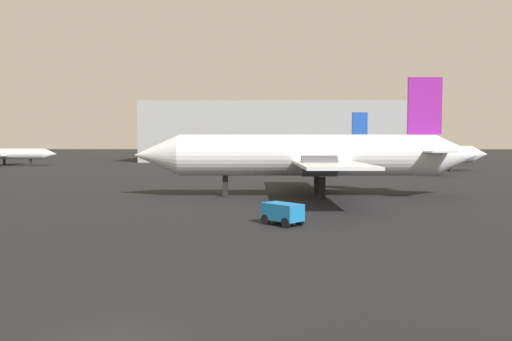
{
  "coord_description": "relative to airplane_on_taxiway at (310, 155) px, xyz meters",
  "views": [
    {
      "loc": [
        3.71,
        -11.62,
        5.0
      ],
      "look_at": [
        2.91,
        38.14,
        2.05
      ],
      "focal_mm": 34.67,
      "sensor_mm": 36.0,
      "label": 1
    }
  ],
  "objects": [
    {
      "name": "airplane_far_left",
      "position": [
        -57.63,
        55.61,
        -1.33
      ],
      "size": [
        21.43,
        18.02,
        7.58
      ],
      "rotation": [
        0.0,
        0.0,
        0.01
      ],
      "color": "silver",
      "rests_on": "ground_plane"
    },
    {
      "name": "airplane_on_taxiway",
      "position": [
        0.0,
        0.0,
        0.0
      ],
      "size": [
        31.38,
        25.46,
        10.74
      ],
      "rotation": [
        0.0,
        0.0,
        3.16
      ],
      "color": "silver",
      "rests_on": "ground_plane"
    },
    {
      "name": "airplane_distant",
      "position": [
        20.28,
        36.67,
        -0.92
      ],
      "size": [
        26.98,
        23.13,
        9.62
      ],
      "rotation": [
        0.0,
        0.0,
        0.2
      ],
      "color": "silver",
      "rests_on": "ground_plane"
    },
    {
      "name": "terminal_building",
      "position": [
        0.1,
        80.43,
        3.5
      ],
      "size": [
        67.33,
        21.43,
        14.45
      ],
      "primitive_type": "cube",
      "color": "#999EA3",
      "rests_on": "ground_plane"
    },
    {
      "name": "baggage_cart",
      "position": [
        -3.02,
        -15.48,
        -2.97
      ],
      "size": [
        2.6,
        2.63,
        1.3
      ],
      "rotation": [
        0.0,
        0.0,
        5.48
      ],
      "color": "#1972BF",
      "rests_on": "ground_plane"
    }
  ]
}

